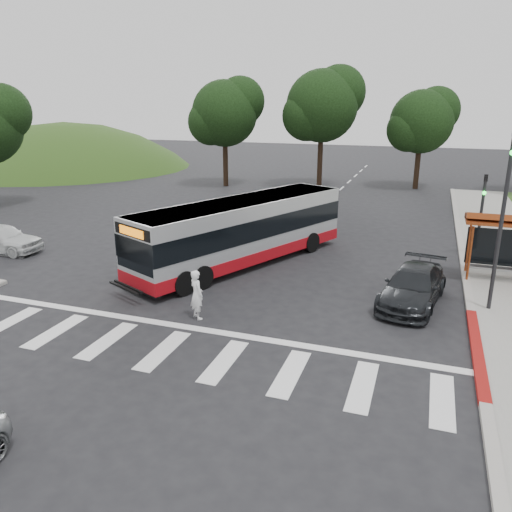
% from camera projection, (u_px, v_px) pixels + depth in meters
% --- Properties ---
extents(ground, '(140.00, 140.00, 0.00)m').
position_uv_depth(ground, '(226.00, 293.00, 19.67)').
color(ground, black).
rests_on(ground, ground).
extents(sidewalk_east, '(4.00, 40.00, 0.12)m').
position_uv_depth(sidewalk_east, '(508.00, 261.00, 23.39)').
color(sidewalk_east, gray).
rests_on(sidewalk_east, ground).
extents(curb_east, '(0.30, 40.00, 0.15)m').
position_uv_depth(curb_east, '(463.00, 257.00, 24.02)').
color(curb_east, '#9E9991').
rests_on(curb_east, ground).
extents(curb_east_red, '(0.32, 6.00, 0.15)m').
position_uv_depth(curb_east_red, '(477.00, 350.00, 15.01)').
color(curb_east_red, maroon).
rests_on(curb_east_red, ground).
extents(hillside_nw, '(44.00, 44.00, 10.00)m').
position_uv_depth(hillside_nw, '(68.00, 167.00, 56.78)').
color(hillside_nw, '#294616').
rests_on(hillside_nw, ground).
extents(crosswalk_ladder, '(18.00, 2.60, 0.01)m').
position_uv_depth(crosswalk_ladder, '(163.00, 350.00, 15.16)').
color(crosswalk_ladder, silver).
rests_on(crosswalk_ladder, ground).
extents(traffic_signal_ne_tall, '(0.18, 0.37, 6.50)m').
position_uv_depth(traffic_signal_ne_tall, '(504.00, 206.00, 16.83)').
color(traffic_signal_ne_tall, black).
rests_on(traffic_signal_ne_tall, ground).
extents(traffic_signal_ne_short, '(0.18, 0.37, 4.00)m').
position_uv_depth(traffic_signal_ne_short, '(482.00, 206.00, 23.55)').
color(traffic_signal_ne_short, black).
rests_on(traffic_signal_ne_short, ground).
extents(tree_north_a, '(6.60, 6.15, 10.17)m').
position_uv_depth(tree_north_a, '(323.00, 105.00, 41.69)').
color(tree_north_a, black).
rests_on(tree_north_a, ground).
extents(tree_north_b, '(5.72, 5.33, 8.43)m').
position_uv_depth(tree_north_b, '(422.00, 121.00, 41.34)').
color(tree_north_b, black).
rests_on(tree_north_b, ground).
extents(tree_north_c, '(6.16, 5.74, 9.30)m').
position_uv_depth(tree_north_c, '(226.00, 112.00, 42.60)').
color(tree_north_c, black).
rests_on(tree_north_c, ground).
extents(transit_bus, '(7.02, 11.52, 2.97)m').
position_uv_depth(transit_bus, '(242.00, 233.00, 22.81)').
color(transit_bus, '#B1B3B6').
rests_on(transit_bus, ground).
extents(pedestrian, '(0.77, 0.72, 1.76)m').
position_uv_depth(pedestrian, '(197.00, 294.00, 17.17)').
color(pedestrian, white).
rests_on(pedestrian, ground).
extents(dark_sedan, '(2.63, 4.92, 1.36)m').
position_uv_depth(dark_sedan, '(413.00, 286.00, 18.49)').
color(dark_sedan, black).
rests_on(dark_sedan, ground).
extents(west_car_white, '(4.23, 1.79, 1.43)m').
position_uv_depth(west_car_white, '(1.00, 238.00, 24.83)').
color(west_car_white, silver).
rests_on(west_car_white, ground).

